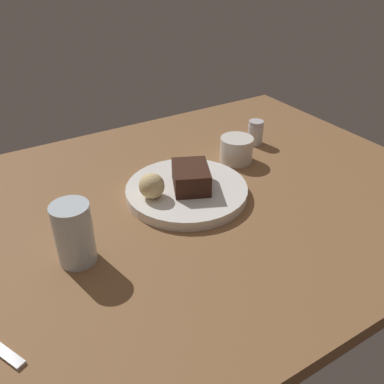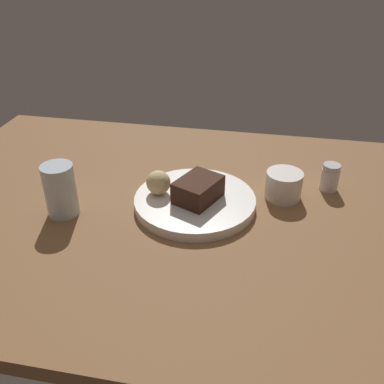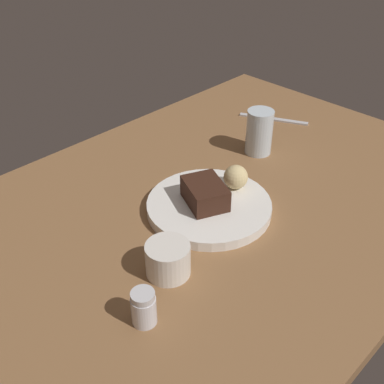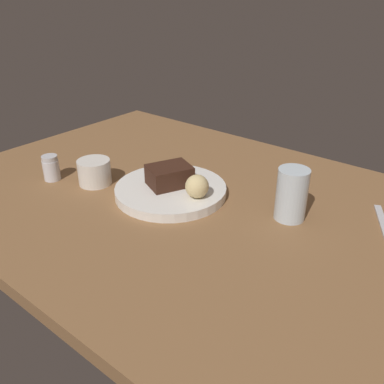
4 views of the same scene
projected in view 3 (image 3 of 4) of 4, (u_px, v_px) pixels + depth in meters
dining_table at (218, 205)px, 104.14cm from camera, size 120.00×84.00×3.00cm
dessert_plate at (209, 206)px, 99.40cm from camera, size 25.66×25.66×2.12cm
chocolate_cake_slice at (205, 193)px, 97.32cm from camera, size 10.53×11.67×4.67cm
bread_roll at (236, 177)px, 101.82cm from camera, size 5.17×5.17×5.17cm
salt_shaker at (144, 308)px, 74.51cm from camera, size 4.01×4.01×6.28cm
water_glass at (259, 132)px, 116.65cm from camera, size 6.43×6.43×11.06cm
coffee_cup at (168, 259)px, 83.49cm from camera, size 7.89×7.89×6.06cm
butter_knife at (273, 119)px, 134.14cm from camera, size 9.51×17.72×0.50cm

